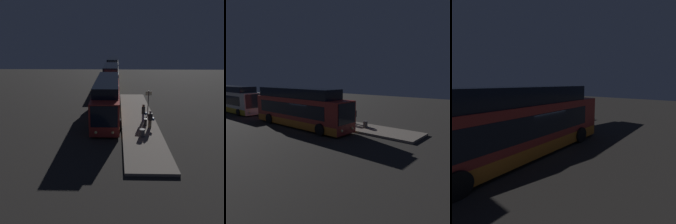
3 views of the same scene
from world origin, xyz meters
The scene contains 9 objects.
ground centered at (0.00, 0.00, 0.00)m, with size 80.00×80.00×0.00m, color #2B2826.
platform centered at (0.00, 3.28, 0.10)m, with size 20.00×3.37×0.20m.
bus_lead centered at (-1.28, 0.09, 1.76)m, with size 12.28×2.80×3.92m.
bus_second centered at (-16.11, 0.09, 1.69)m, with size 11.29×2.84×3.75m.
passenger_boarding centered at (2.71, 4.13, 1.05)m, with size 0.60×0.70×1.61m.
passenger_waiting centered at (1.16, 3.69, 1.17)m, with size 0.47×0.58×1.75m.
suitcase centered at (2.15, 3.79, 0.52)m, with size 0.37×0.22×0.89m.
sign_post centered at (-0.64, 4.37, 1.84)m, with size 0.10×0.63×2.67m.
trash_bin centered at (4.67, 3.21, 0.52)m, with size 0.44×0.44×0.65m.
Camera 2 is at (16.09, -13.94, 4.95)m, focal length 35.00 mm.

